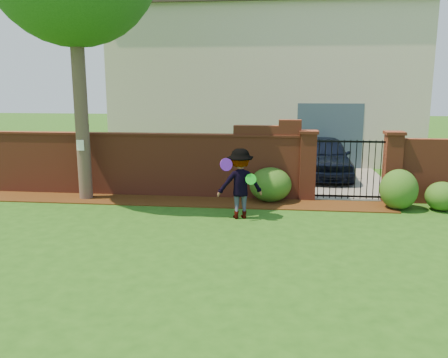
# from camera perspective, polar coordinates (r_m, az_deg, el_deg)

# --- Properties ---
(ground) EXTENTS (80.00, 80.00, 0.01)m
(ground) POSITION_cam_1_polar(r_m,az_deg,el_deg) (9.12, -3.75, -8.21)
(ground) COLOR #214E13
(ground) RESTS_ON ground
(mulch_bed) EXTENTS (11.10, 1.08, 0.03)m
(mulch_bed) POSITION_cam_1_polar(r_m,az_deg,el_deg) (12.43, -5.34, -2.75)
(mulch_bed) COLOR #371D0A
(mulch_bed) RESTS_ON ground
(brick_wall) EXTENTS (8.70, 0.31, 2.16)m
(brick_wall) POSITION_cam_1_polar(r_m,az_deg,el_deg) (13.12, -9.36, 1.97)
(brick_wall) COLOR brown
(brick_wall) RESTS_ON ground
(pillar_left) EXTENTS (0.50, 0.50, 1.88)m
(pillar_left) POSITION_cam_1_polar(r_m,az_deg,el_deg) (12.65, 10.25, 1.72)
(pillar_left) COLOR brown
(pillar_left) RESTS_ON ground
(pillar_right) EXTENTS (0.50, 0.50, 1.88)m
(pillar_right) POSITION_cam_1_polar(r_m,az_deg,el_deg) (12.98, 19.98, 1.46)
(pillar_right) COLOR brown
(pillar_right) RESTS_ON ground
(iron_gate) EXTENTS (1.78, 0.03, 1.60)m
(iron_gate) POSITION_cam_1_polar(r_m,az_deg,el_deg) (12.79, 15.16, 1.14)
(iron_gate) COLOR black
(iron_gate) RESTS_ON ground
(driveway) EXTENTS (3.20, 8.00, 0.01)m
(driveway) POSITION_cam_1_polar(r_m,az_deg,el_deg) (16.84, 13.03, 0.75)
(driveway) COLOR slate
(driveway) RESTS_ON ground
(house) EXTENTS (12.40, 6.40, 6.30)m
(house) POSITION_cam_1_polar(r_m,az_deg,el_deg) (20.44, 5.07, 11.75)
(house) COLOR beige
(house) RESTS_ON ground
(car) EXTENTS (1.71, 4.05, 1.37)m
(car) POSITION_cam_1_polar(r_m,az_deg,el_deg) (15.84, 12.33, 2.60)
(car) COLOR black
(car) RESTS_ON ground
(paper_notice) EXTENTS (0.20, 0.01, 0.28)m
(paper_notice) POSITION_cam_1_polar(r_m,az_deg,el_deg) (12.84, -17.27, 3.99)
(paper_notice) COLOR white
(paper_notice) RESTS_ON tree
(shrub_left) EXTENTS (1.12, 1.12, 0.92)m
(shrub_left) POSITION_cam_1_polar(r_m,az_deg,el_deg) (12.39, 5.72, -0.69)
(shrub_left) COLOR #1C5018
(shrub_left) RESTS_ON ground
(shrub_middle) EXTENTS (0.92, 0.92, 1.02)m
(shrub_middle) POSITION_cam_1_polar(r_m,az_deg,el_deg) (12.34, 20.70, -1.21)
(shrub_middle) COLOR #1C5018
(shrub_middle) RESTS_ON ground
(shrub_right) EXTENTS (0.81, 0.81, 0.72)m
(shrub_right) POSITION_cam_1_polar(r_m,az_deg,el_deg) (12.68, 25.27, -1.93)
(shrub_right) COLOR #1C5018
(shrub_right) RESTS_ON ground
(man) EXTENTS (1.18, 0.85, 1.64)m
(man) POSITION_cam_1_polar(r_m,az_deg,el_deg) (10.71, 1.99, -0.61)
(man) COLOR gray
(man) RESTS_ON ground
(frisbee_purple) EXTENTS (0.30, 0.22, 0.29)m
(frisbee_purple) POSITION_cam_1_polar(r_m,az_deg,el_deg) (10.34, 0.27, 1.79)
(frisbee_purple) COLOR purple
(frisbee_purple) RESTS_ON man
(frisbee_green) EXTENTS (0.26, 0.09, 0.25)m
(frisbee_green) POSITION_cam_1_polar(r_m,az_deg,el_deg) (10.46, 3.32, -0.02)
(frisbee_green) COLOR green
(frisbee_green) RESTS_ON man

